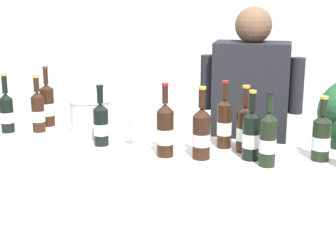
{
  "coord_description": "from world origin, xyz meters",
  "views": [
    {
      "loc": [
        0.91,
        -2.18,
        1.76
      ],
      "look_at": [
        0.05,
        0.0,
        1.17
      ],
      "focal_mm": 52.59,
      "sensor_mm": 36.0,
      "label": 1
    }
  ],
  "objects": [
    {
      "name": "wine_bottle_9",
      "position": [
        0.26,
        -0.11,
        1.14
      ],
      "size": [
        0.08,
        0.08,
        0.34
      ],
      "color": "black",
      "rests_on": "counter"
    },
    {
      "name": "wine_glass",
      "position": [
        -0.1,
        -0.07,
        1.15
      ],
      "size": [
        0.08,
        0.08,
        0.2
      ],
      "color": "silver",
      "rests_on": "counter"
    },
    {
      "name": "wine_bottle_4",
      "position": [
        -0.87,
        -0.07,
        1.13
      ],
      "size": [
        0.07,
        0.07,
        0.33
      ],
      "color": "black",
      "rests_on": "counter"
    },
    {
      "name": "wine_bottle_5",
      "position": [
        -0.71,
        -0.0,
        1.13
      ],
      "size": [
        0.07,
        0.07,
        0.31
      ],
      "color": "black",
      "rests_on": "counter"
    },
    {
      "name": "person_server",
      "position": [
        0.35,
        0.52,
        0.83
      ],
      "size": [
        0.57,
        0.3,
        1.69
      ],
      "color": "black",
      "rests_on": "ground_plane"
    },
    {
      "name": "wine_bottle_8",
      "position": [
        0.42,
        0.06,
        1.14
      ],
      "size": [
        0.08,
        0.08,
        0.32
      ],
      "color": "black",
      "rests_on": "counter"
    },
    {
      "name": "wine_bottle_3",
      "position": [
        0.78,
        0.07,
        1.13
      ],
      "size": [
        0.08,
        0.08,
        0.3
      ],
      "color": "black",
      "rests_on": "counter"
    },
    {
      "name": "wall_back",
      "position": [
        0.0,
        2.6,
        1.4
      ],
      "size": [
        8.0,
        0.1,
        2.8
      ],
      "primitive_type": "cube",
      "color": "silver",
      "rests_on": "ground_plane"
    },
    {
      "name": "wine_bottle_7",
      "position": [
        0.32,
        0.09,
        1.14
      ],
      "size": [
        0.07,
        0.07,
        0.34
      ],
      "color": "black",
      "rests_on": "counter"
    },
    {
      "name": "wine_bottle_0",
      "position": [
        -0.27,
        -0.1,
        1.13
      ],
      "size": [
        0.08,
        0.08,
        0.31
      ],
      "color": "black",
      "rests_on": "counter"
    },
    {
      "name": "wine_bottle_6",
      "position": [
        0.1,
        -0.14,
        1.14
      ],
      "size": [
        0.08,
        0.08,
        0.35
      ],
      "color": "black",
      "rests_on": "counter"
    },
    {
      "name": "wine_bottle_2",
      "position": [
        0.48,
        -0.04,
        1.13
      ],
      "size": [
        0.08,
        0.08,
        0.32
      ],
      "color": "black",
      "rests_on": "counter"
    },
    {
      "name": "ice_bucket",
      "position": [
        -0.41,
        0.05,
        1.12
      ],
      "size": [
        0.22,
        0.22,
        0.19
      ],
      "color": "silver",
      "rests_on": "counter"
    },
    {
      "name": "wine_bottle_10",
      "position": [
        0.56,
        -0.1,
        1.14
      ],
      "size": [
        0.07,
        0.07,
        0.33
      ],
      "color": "black",
      "rests_on": "counter"
    },
    {
      "name": "wine_bottle_1",
      "position": [
        -0.74,
        0.13,
        1.14
      ],
      "size": [
        0.08,
        0.08,
        0.34
      ],
      "color": "black",
      "rests_on": "counter"
    }
  ]
}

